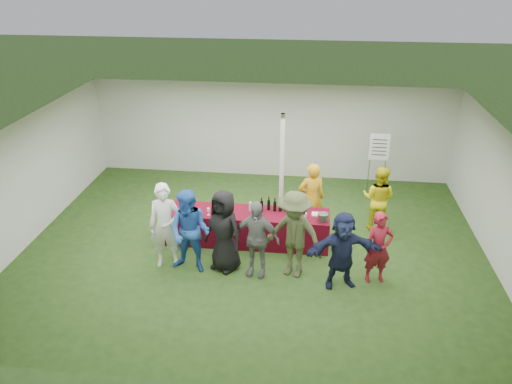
# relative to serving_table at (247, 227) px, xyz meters

# --- Properties ---
(ground) EXTENTS (60.00, 60.00, 0.00)m
(ground) POSITION_rel_serving_table_xyz_m (0.18, -0.18, -0.38)
(ground) COLOR #284719
(ground) RESTS_ON ground
(tent) EXTENTS (10.00, 10.00, 10.00)m
(tent) POSITION_rel_serving_table_xyz_m (0.68, 1.02, 0.98)
(tent) COLOR white
(tent) RESTS_ON ground
(serving_table) EXTENTS (3.60, 0.80, 0.75)m
(serving_table) POSITION_rel_serving_table_xyz_m (0.00, 0.00, 0.00)
(serving_table) COLOR maroon
(serving_table) RESTS_ON ground
(wine_bottles) EXTENTS (0.66, 0.12, 0.32)m
(wine_bottles) POSITION_rel_serving_table_xyz_m (0.64, 0.15, 0.50)
(wine_bottles) COLOR black
(wine_bottles) RESTS_ON serving_table
(wine_glasses) EXTENTS (2.69, 0.12, 0.16)m
(wine_glasses) POSITION_rel_serving_table_xyz_m (-0.40, -0.25, 0.49)
(wine_glasses) COLOR silver
(wine_glasses) RESTS_ON serving_table
(water_bottle) EXTENTS (0.07, 0.07, 0.23)m
(water_bottle) POSITION_rel_serving_table_xyz_m (0.07, 0.08, 0.48)
(water_bottle) COLOR silver
(water_bottle) RESTS_ON serving_table
(bar_towel) EXTENTS (0.25, 0.18, 0.03)m
(bar_towel) POSITION_rel_serving_table_xyz_m (1.54, 0.05, 0.39)
(bar_towel) COLOR white
(bar_towel) RESTS_ON serving_table
(dump_bucket) EXTENTS (0.22, 0.22, 0.18)m
(dump_bucket) POSITION_rel_serving_table_xyz_m (1.64, -0.22, 0.46)
(dump_bucket) COLOR slate
(dump_bucket) RESTS_ON serving_table
(wine_list_sign) EXTENTS (0.50, 0.03, 1.80)m
(wine_list_sign) POSITION_rel_serving_table_xyz_m (3.04, 2.57, 0.94)
(wine_list_sign) COLOR slate
(wine_list_sign) RESTS_ON ground
(staff_pourer) EXTENTS (0.71, 0.56, 1.70)m
(staff_pourer) POSITION_rel_serving_table_xyz_m (1.39, 0.65, 0.47)
(staff_pourer) COLOR gold
(staff_pourer) RESTS_ON ground
(staff_back) EXTENTS (0.94, 0.85, 1.57)m
(staff_back) POSITION_rel_serving_table_xyz_m (2.92, 0.94, 0.41)
(staff_back) COLOR yellow
(staff_back) RESTS_ON ground
(customer_0) EXTENTS (0.71, 0.51, 1.83)m
(customer_0) POSITION_rel_serving_table_xyz_m (-1.51, -1.09, 0.54)
(customer_0) COLOR silver
(customer_0) RESTS_ON ground
(customer_1) EXTENTS (0.97, 0.81, 1.76)m
(customer_1) POSITION_rel_serving_table_xyz_m (-0.97, -1.22, 0.51)
(customer_1) COLOR blue
(customer_1) RESTS_ON ground
(customer_2) EXTENTS (1.01, 0.89, 1.73)m
(customer_2) POSITION_rel_serving_table_xyz_m (-0.32, -1.07, 0.49)
(customer_2) COLOR black
(customer_2) RESTS_ON ground
(customer_3) EXTENTS (1.00, 0.53, 1.62)m
(customer_3) POSITION_rel_serving_table_xyz_m (0.34, -1.20, 0.43)
(customer_3) COLOR slate
(customer_3) RESTS_ON ground
(customer_4) EXTENTS (1.35, 1.05, 1.83)m
(customer_4) POSITION_rel_serving_table_xyz_m (1.08, -1.14, 0.54)
(customer_4) COLOR #414929
(customer_4) RESTS_ON ground
(customer_5) EXTENTS (1.53, 0.82, 1.58)m
(customer_5) POSITION_rel_serving_table_xyz_m (2.01, -1.39, 0.41)
(customer_5) COLOR #1A2141
(customer_5) RESTS_ON ground
(customer_6) EXTENTS (0.61, 0.47, 1.49)m
(customer_6) POSITION_rel_serving_table_xyz_m (2.71, -1.15, 0.37)
(customer_6) COLOR maroon
(customer_6) RESTS_ON ground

